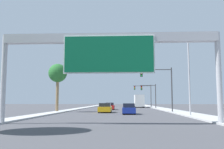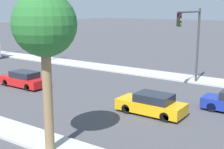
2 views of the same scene
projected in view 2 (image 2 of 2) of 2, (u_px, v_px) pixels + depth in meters
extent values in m
cube|color=#B5B5B5|center=(42.00, 59.00, 42.50)|extent=(3.00, 120.00, 0.15)
cube|color=red|center=(23.00, 81.00, 27.95)|extent=(1.74, 4.74, 0.71)
cube|color=#1E232D|center=(24.00, 74.00, 27.68)|extent=(1.53, 2.47, 0.54)
cylinder|color=black|center=(6.00, 83.00, 28.20)|extent=(0.22, 0.64, 0.64)
cylinder|color=black|center=(19.00, 79.00, 29.42)|extent=(0.22, 0.64, 0.64)
cylinder|color=black|center=(28.00, 87.00, 26.57)|extent=(0.22, 0.64, 0.64)
cylinder|color=black|center=(41.00, 84.00, 27.79)|extent=(0.22, 0.64, 0.64)
cube|color=gold|center=(151.00, 106.00, 20.81)|extent=(1.87, 4.57, 0.71)
cube|color=#1E232D|center=(154.00, 98.00, 20.55)|extent=(1.65, 2.37, 0.55)
cylinder|color=black|center=(126.00, 109.00, 20.98)|extent=(0.22, 0.64, 0.64)
cylinder|color=black|center=(138.00, 103.00, 22.31)|extent=(0.22, 0.64, 0.64)
cylinder|color=black|center=(165.00, 117.00, 19.41)|extent=(0.22, 0.64, 0.64)
cylinder|color=black|center=(175.00, 110.00, 20.73)|extent=(0.22, 0.64, 0.64)
cylinder|color=black|center=(212.00, 107.00, 21.28)|extent=(0.22, 0.64, 0.64)
cylinder|color=black|center=(218.00, 102.00, 22.48)|extent=(0.22, 0.64, 0.64)
cylinder|color=#3D3D3F|center=(198.00, 46.00, 28.76)|extent=(0.20, 0.20, 6.92)
cylinder|color=#3D3D3F|center=(189.00, 12.00, 26.06)|extent=(5.05, 0.14, 0.14)
cube|color=black|center=(179.00, 20.00, 24.48)|extent=(0.35, 0.28, 1.05)
cylinder|color=red|center=(181.00, 15.00, 24.32)|extent=(0.22, 0.04, 0.22)
cylinder|color=yellow|center=(181.00, 20.00, 24.39)|extent=(0.22, 0.04, 0.22)
cylinder|color=green|center=(181.00, 24.00, 24.47)|extent=(0.22, 0.04, 0.22)
cylinder|color=#3D3D3F|center=(46.00, 40.00, 40.00)|extent=(0.20, 0.20, 5.70)
cylinder|color=#3D3D3F|center=(34.00, 20.00, 38.03)|extent=(3.55, 0.14, 0.14)
cube|color=black|center=(25.00, 26.00, 36.95)|extent=(0.35, 0.28, 1.05)
cylinder|color=red|center=(25.00, 23.00, 36.79)|extent=(0.22, 0.04, 0.22)
cylinder|color=yellow|center=(25.00, 26.00, 36.86)|extent=(0.22, 0.04, 0.22)
cylinder|color=green|center=(26.00, 29.00, 36.94)|extent=(0.22, 0.04, 0.22)
cylinder|color=#8C704C|center=(48.00, 91.00, 14.76)|extent=(0.46, 0.46, 6.26)
sphere|color=#286B2D|center=(44.00, 24.00, 14.09)|extent=(2.99, 2.99, 2.99)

